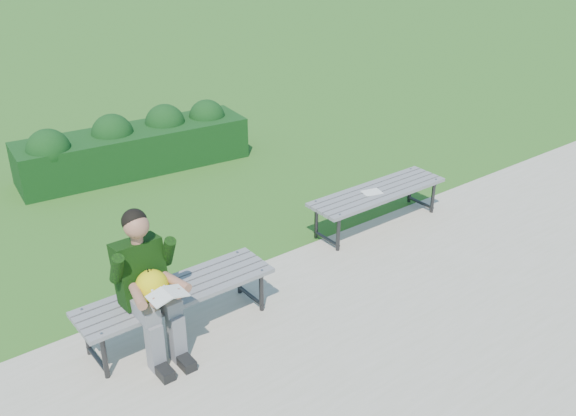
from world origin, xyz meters
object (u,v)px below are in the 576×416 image
(bench_left, at_px, (177,294))
(seated_boy, at_px, (148,282))
(bench_right, at_px, (378,194))
(hedge, at_px, (134,144))
(paper_sheet, at_px, (372,192))

(bench_left, height_order, seated_boy, seated_boy)
(bench_right, height_order, seated_boy, seated_boy)
(bench_left, relative_size, bench_right, 1.00)
(hedge, relative_size, bench_left, 1.84)
(seated_boy, distance_m, paper_sheet, 3.15)
(seated_boy, xyz_separation_m, paper_sheet, (3.09, 0.52, -0.24))
(hedge, height_order, seated_boy, seated_boy)
(bench_left, distance_m, bench_right, 2.92)
(bench_right, distance_m, seated_boy, 3.25)
(bench_left, xyz_separation_m, bench_right, (2.89, 0.42, 0.00))
(seated_boy, bearing_deg, bench_left, 18.31)
(hedge, distance_m, bench_right, 3.70)
(bench_left, bearing_deg, seated_boy, -161.69)
(hedge, bearing_deg, seated_boy, -113.26)
(hedge, relative_size, seated_boy, 2.52)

